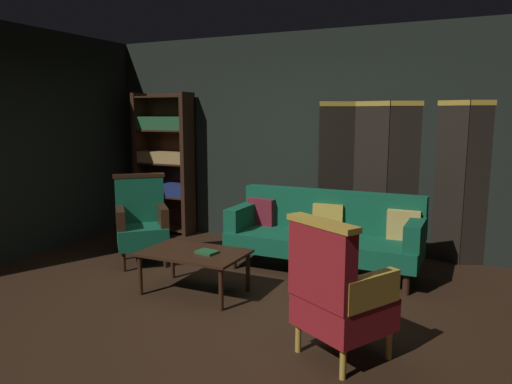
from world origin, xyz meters
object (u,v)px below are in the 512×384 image
at_px(velvet_couch, 325,231).
at_px(book_green_cloth, 207,252).
at_px(coffee_table, 194,256).
at_px(armchair_wing_left, 141,222).
at_px(folding_screen, 407,178).
at_px(bookshelf, 165,161).
at_px(armchair_gilt_accent, 338,293).

height_order(velvet_couch, book_green_cloth, velvet_couch).
bearing_deg(coffee_table, velvet_couch, 52.75).
height_order(coffee_table, armchair_wing_left, armchair_wing_left).
height_order(folding_screen, velvet_couch, folding_screen).
distance_m(coffee_table, armchair_wing_left, 1.26).
relative_size(bookshelf, coffee_table, 2.05).
distance_m(coffee_table, armchair_gilt_accent, 1.75).
height_order(velvet_couch, armchair_gilt_accent, armchair_gilt_accent).
height_order(bookshelf, armchair_gilt_accent, bookshelf).
relative_size(velvet_couch, armchair_wing_left, 2.04).
distance_m(velvet_couch, coffee_table, 1.56).
xyz_separation_m(folding_screen, book_green_cloth, (-1.53, -2.13, -0.55)).
xyz_separation_m(bookshelf, coffee_table, (1.76, -1.98, -0.69)).
bearing_deg(folding_screen, velvet_couch, -129.23).
bearing_deg(coffee_table, folding_screen, 51.91).
bearing_deg(armchair_gilt_accent, velvet_couch, 109.63).
bearing_deg(book_green_cloth, velvet_couch, 57.10).
bearing_deg(velvet_couch, bookshelf, 164.64).
distance_m(armchair_gilt_accent, book_green_cloth, 1.62).
distance_m(velvet_couch, book_green_cloth, 1.47).
xyz_separation_m(folding_screen, bookshelf, (-3.43, -0.15, 0.08)).
bearing_deg(armchair_wing_left, book_green_cloth, -25.12).
bearing_deg(bookshelf, folding_screen, 2.53).
bearing_deg(armchair_gilt_accent, folding_screen, 88.93).
xyz_separation_m(bookshelf, velvet_couch, (2.70, -0.74, -0.61)).
relative_size(armchair_gilt_accent, armchair_wing_left, 1.00).
relative_size(armchair_wing_left, book_green_cloth, 5.26).
relative_size(folding_screen, bookshelf, 1.04).
bearing_deg(armchair_wing_left, velvet_couch, 17.63).
relative_size(velvet_couch, book_green_cloth, 10.73).
relative_size(bookshelf, velvet_couch, 0.97).
height_order(bookshelf, coffee_table, bookshelf).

